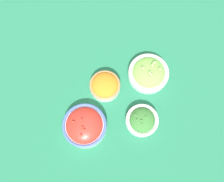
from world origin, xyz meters
The scene contains 5 objects.
ground_plane centered at (0.00, 0.00, 0.00)m, with size 3.00×3.00×0.00m, color #23704C.
bowl_carrots centered at (0.02, -0.03, 0.03)m, with size 0.13×0.13×0.06m.
bowl_lettuce centered at (-0.17, -0.02, 0.03)m, with size 0.17×0.17×0.07m.
bowl_cherry_tomatoes centered at (0.15, 0.09, 0.03)m, with size 0.18×0.18×0.08m.
bowl_broccoli centered at (-0.07, 0.15, 0.03)m, with size 0.13×0.13×0.07m.
Camera 1 is at (0.10, 0.26, 1.01)m, focal length 40.00 mm.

